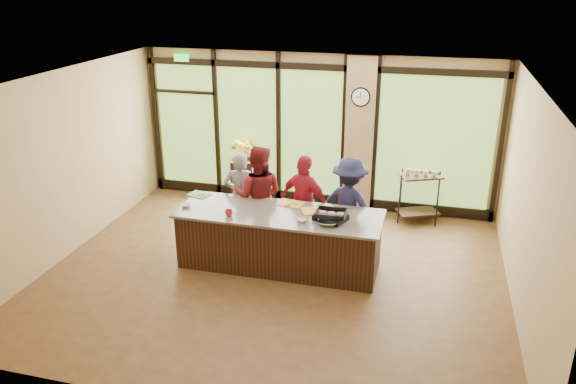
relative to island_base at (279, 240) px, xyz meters
The scene contains 25 objects.
floor 0.53m from the island_base, 90.00° to the right, with size 7.00×7.00×0.00m, color #4D331B.
ceiling 2.58m from the island_base, 90.00° to the right, with size 7.00×7.00×0.00m, color white.
back_wall 2.90m from the island_base, 90.00° to the left, with size 7.00×7.00×0.00m, color tan.
left_wall 3.67m from the island_base, behind, with size 6.00×6.00×0.00m, color tan.
right_wall 3.67m from the island_base, ahead, with size 6.00×6.00×0.00m, color tan.
window_wall 2.83m from the island_base, 86.48° to the left, with size 6.90×0.12×3.00m.
island_base is the anchor object (origin of this frame).
countertop 0.46m from the island_base, ahead, with size 3.20×1.10×0.04m, color slate.
wall_clock 3.25m from the island_base, 71.68° to the left, with size 0.36×0.04×0.36m.
cook_left 1.31m from the island_base, 138.04° to the left, with size 0.57×0.37×1.55m, color slate.
cook_midleft 0.98m from the island_base, 129.13° to the left, with size 0.85×0.66×1.75m, color maroon.
cook_midright 0.87m from the island_base, 73.10° to the left, with size 0.95×0.40×1.63m, color maroon.
cook_right 1.31m from the island_base, 38.86° to the left, with size 1.06×0.61×1.64m, color #1C1D3E.
roasting_pan 0.97m from the island_base, ahead, with size 0.45×0.35×0.08m, color black.
mixing_bowl 0.99m from the island_base, 17.05° to the right, with size 0.30×0.30×0.07m, color silver.
cutting_board_left 1.62m from the island_base, 166.17° to the left, with size 0.36×0.27×0.01m, color #438630.
cutting_board_center 0.63m from the island_base, 77.30° to the left, with size 0.40×0.30×0.01m, color gold.
cutting_board_right 0.74m from the island_base, 21.25° to the left, with size 0.40×0.30×0.01m, color gold.
prep_bowl_near 1.59m from the island_base, behind, with size 0.15×0.15×0.05m, color white.
prep_bowl_mid 0.70m from the island_base, 29.71° to the right, with size 0.14×0.14×0.05m, color white.
prep_bowl_far 0.59m from the island_base, 79.89° to the left, with size 0.13×0.13×0.03m, color white.
red_ramekin 0.94m from the island_base, 156.17° to the right, with size 0.12×0.12×0.09m, color red.
flower_stand 2.84m from the island_base, 120.47° to the left, with size 0.44×0.44×0.88m, color black.
flower_vase 2.90m from the island_base, 120.47° to the left, with size 0.25×0.25×0.26m, color olive.
bar_cart 3.09m from the island_base, 48.23° to the left, with size 0.86×0.70×1.02m.
Camera 1 is at (2.16, -7.37, 4.40)m, focal length 35.00 mm.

